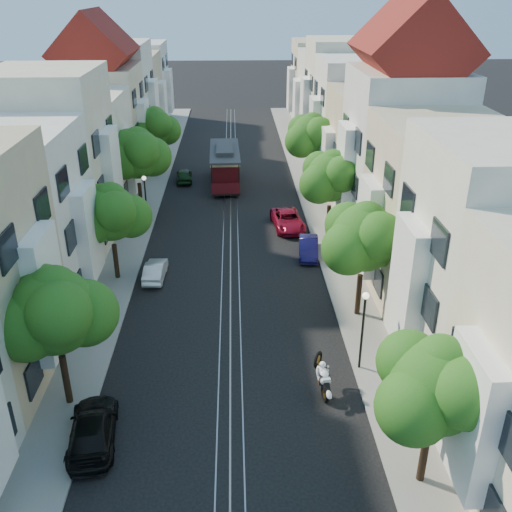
{
  "coord_description": "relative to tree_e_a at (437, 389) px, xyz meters",
  "views": [
    {
      "loc": [
        0.36,
        -18.56,
        17.08
      ],
      "look_at": [
        1.58,
        12.41,
        2.2
      ],
      "focal_mm": 40.0,
      "sensor_mm": 36.0,
      "label": 1
    }
  ],
  "objects": [
    {
      "name": "tree_e_b",
      "position": [
        0.0,
        12.0,
        0.34
      ],
      "size": [
        4.93,
        4.08,
        6.68
      ],
      "color": "black",
      "rests_on": "ground"
    },
    {
      "name": "rail_slot",
      "position": [
        -7.26,
        31.02,
        -4.39
      ],
      "size": [
        0.06,
        80.0,
        0.02
      ],
      "primitive_type": "cube",
      "color": "gray",
      "rests_on": "ground"
    },
    {
      "name": "tree_w_d",
      "position": [
        -14.4,
        39.0,
        0.2
      ],
      "size": [
        4.84,
        3.99,
        6.52
      ],
      "color": "black",
      "rests_on": "ground"
    },
    {
      "name": "rail_left",
      "position": [
        -7.81,
        31.02,
        -4.39
      ],
      "size": [
        0.06,
        80.0,
        0.02
      ],
      "primitive_type": "cube",
      "color": "gray",
      "rests_on": "ground"
    },
    {
      "name": "townhouses_east",
      "position": [
        4.61,
        30.94,
        0.79
      ],
      "size": [
        7.75,
        72.0,
        12.0
      ],
      "color": "beige",
      "rests_on": "ground"
    },
    {
      "name": "townhouses_west",
      "position": [
        -19.13,
        30.94,
        0.68
      ],
      "size": [
        7.75,
        72.0,
        11.76
      ],
      "color": "silver",
      "rests_on": "ground"
    },
    {
      "name": "lamp_west",
      "position": [
        -13.56,
        25.02,
        -1.55
      ],
      "size": [
        0.32,
        0.32,
        4.16
      ],
      "color": "black",
      "rests_on": "ground"
    },
    {
      "name": "parked_car_e_mid",
      "position": [
        -1.88,
        19.95,
        -3.79
      ],
      "size": [
        1.68,
        3.81,
        1.22
      ],
      "primitive_type": "imported",
      "rotation": [
        0.0,
        0.0,
        -0.11
      ],
      "color": "#100C40",
      "rests_on": "ground"
    },
    {
      "name": "cable_car",
      "position": [
        -7.76,
        35.88,
        -2.44
      ],
      "size": [
        2.87,
        8.64,
        3.3
      ],
      "rotation": [
        0.0,
        0.0,
        0.02
      ],
      "color": "black",
      "rests_on": "ground"
    },
    {
      "name": "parked_car_w_near",
      "position": [
        -12.86,
        2.62,
        -3.74
      ],
      "size": [
        2.37,
        4.71,
        1.31
      ],
      "primitive_type": "imported",
      "rotation": [
        0.0,
        0.0,
        3.26
      ],
      "color": "black",
      "rests_on": "ground"
    },
    {
      "name": "sidewalk_east",
      "position": [
        -0.01,
        31.02,
        -4.34
      ],
      "size": [
        2.5,
        80.0,
        0.12
      ],
      "primitive_type": "cube",
      "color": "gray",
      "rests_on": "ground"
    },
    {
      "name": "parked_car_w_far",
      "position": [
        -11.66,
        36.7,
        -3.78
      ],
      "size": [
        1.71,
        3.72,
        1.23
      ],
      "primitive_type": "imported",
      "rotation": [
        0.0,
        0.0,
        3.21
      ],
      "color": "black",
      "rests_on": "ground"
    },
    {
      "name": "tree_w_b",
      "position": [
        -14.4,
        17.0,
        0.0
      ],
      "size": [
        4.72,
        3.87,
        6.27
      ],
      "color": "black",
      "rests_on": "ground"
    },
    {
      "name": "sportbike_rider",
      "position": [
        -3.05,
        5.27,
        -3.42
      ],
      "size": [
        0.72,
        2.14,
        1.83
      ],
      "rotation": [
        0.0,
        0.0,
        0.15
      ],
      "color": "black",
      "rests_on": "ground"
    },
    {
      "name": "tree_e_d",
      "position": [
        0.0,
        34.0,
        0.47
      ],
      "size": [
        5.01,
        4.16,
        6.85
      ],
      "color": "black",
      "rests_on": "ground"
    },
    {
      "name": "lamp_east",
      "position": [
        -0.96,
        7.02,
        -1.55
      ],
      "size": [
        0.32,
        0.32,
        4.16
      ],
      "color": "black",
      "rests_on": "ground"
    },
    {
      "name": "tree_e_c",
      "position": [
        0.0,
        23.0,
        0.2
      ],
      "size": [
        4.84,
        3.99,
        6.52
      ],
      "color": "black",
      "rests_on": "ground"
    },
    {
      "name": "tree_w_a",
      "position": [
        -14.4,
        5.0,
        0.34
      ],
      "size": [
        4.93,
        4.08,
        6.68
      ],
      "color": "black",
      "rests_on": "ground"
    },
    {
      "name": "parked_car_w_mid",
      "position": [
        -12.04,
        16.99,
        -3.84
      ],
      "size": [
        1.3,
        3.45,
        1.13
      ],
      "primitive_type": "imported",
      "rotation": [
        0.0,
        0.0,
        3.11
      ],
      "color": "silver",
      "rests_on": "ground"
    },
    {
      "name": "rail_right",
      "position": [
        -6.71,
        31.02,
        -4.39
      ],
      "size": [
        0.06,
        80.0,
        0.02
      ],
      "primitive_type": "cube",
      "color": "gray",
      "rests_on": "ground"
    },
    {
      "name": "tree_e_a",
      "position": [
        0.0,
        0.0,
        0.0
      ],
      "size": [
        4.72,
        3.87,
        6.27
      ],
      "color": "black",
      "rests_on": "ground"
    },
    {
      "name": "ground",
      "position": [
        -7.26,
        31.02,
        -4.4
      ],
      "size": [
        200.0,
        200.0,
        0.0
      ],
      "primitive_type": "plane",
      "color": "black",
      "rests_on": "ground"
    },
    {
      "name": "parked_car_e_far",
      "position": [
        -2.86,
        24.95,
        -3.75
      ],
      "size": [
        2.64,
        4.88,
        1.3
      ],
      "primitive_type": "imported",
      "rotation": [
        0.0,
        0.0,
        0.11
      ],
      "color": "maroon",
      "rests_on": "ground"
    },
    {
      "name": "sidewalk_west",
      "position": [
        -14.51,
        31.02,
        -4.34
      ],
      "size": [
        2.5,
        80.0,
        0.12
      ],
      "primitive_type": "cube",
      "color": "gray",
      "rests_on": "ground"
    },
    {
      "name": "lane_line",
      "position": [
        -7.26,
        31.02,
        -4.4
      ],
      "size": [
        0.08,
        80.0,
        0.01
      ],
      "primitive_type": "cube",
      "color": "tan",
      "rests_on": "ground"
    },
    {
      "name": "tree_w_c",
      "position": [
        -14.4,
        28.0,
        0.67
      ],
      "size": [
        5.13,
        4.28,
        7.09
      ],
      "color": "black",
      "rests_on": "ground"
    }
  ]
}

